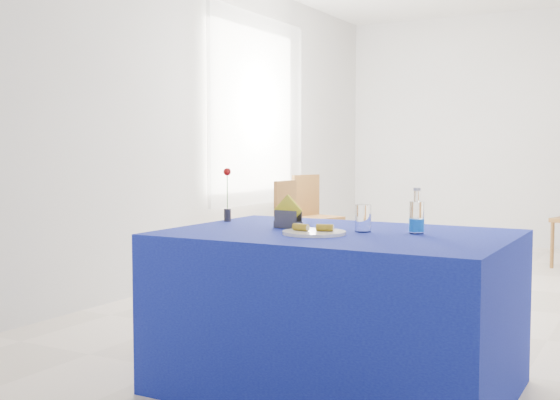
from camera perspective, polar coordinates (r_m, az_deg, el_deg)
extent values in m
plane|color=beige|center=(5.46, 16.21, -8.26)|extent=(7.00, 7.00, 0.00)
plane|color=silver|center=(8.79, 21.42, 5.39)|extent=(5.00, 0.00, 5.00)
plane|color=silver|center=(2.08, -5.05, 11.03)|extent=(5.00, 0.00, 5.00)
plane|color=silver|center=(6.37, -6.17, 6.27)|extent=(0.00, 7.00, 7.00)
cube|color=white|center=(7.03, -2.21, 7.30)|extent=(0.04, 1.50, 1.60)
cube|color=white|center=(6.99, -1.71, 7.32)|extent=(0.04, 1.75, 1.85)
cylinder|color=white|center=(3.25, 2.78, -2.67)|extent=(0.30, 0.30, 0.01)
cylinder|color=white|center=(3.36, 6.77, -1.49)|extent=(0.08, 0.08, 0.13)
cylinder|color=slate|center=(3.52, 0.27, -1.59)|extent=(0.03, 0.03, 0.08)
cylinder|color=slate|center=(3.51, 0.90, -1.60)|extent=(0.03, 0.03, 0.08)
cube|color=navy|center=(3.42, 4.71, -8.93)|extent=(1.60, 1.10, 0.76)
cylinder|color=white|center=(3.33, 11.05, -1.41)|extent=(0.07, 0.07, 0.15)
cylinder|color=blue|center=(3.34, 11.04, -2.01)|extent=(0.07, 0.07, 0.06)
cylinder|color=silver|center=(3.32, 11.07, 0.30)|extent=(0.03, 0.03, 0.05)
cylinder|color=white|center=(3.32, 11.08, 0.86)|extent=(0.03, 0.03, 0.01)
cube|color=#36363B|center=(3.50, 0.66, -2.02)|extent=(0.15, 0.07, 0.03)
cube|color=#39383D|center=(3.48, 0.43, -1.60)|extent=(0.13, 0.02, 0.09)
cube|color=#37373C|center=(3.52, 0.89, -1.54)|extent=(0.13, 0.02, 0.09)
cube|color=yellow|center=(3.50, 0.67, -0.84)|extent=(0.16, 0.02, 0.16)
cylinder|color=#27272C|center=(3.85, -4.30, -1.23)|extent=(0.04, 0.04, 0.07)
cylinder|color=#1B6118|center=(3.84, -4.31, 0.48)|extent=(0.01, 0.01, 0.22)
sphere|color=#AC0B0B|center=(3.84, -4.31, 2.30)|extent=(0.04, 0.04, 0.04)
cylinder|color=brown|center=(7.36, 21.24, -3.43)|extent=(0.04, 0.04, 0.46)
cylinder|color=brown|center=(6.25, 2.54, -4.61)|extent=(0.03, 0.03, 0.42)
cylinder|color=brown|center=(6.55, 3.79, -4.22)|extent=(0.03, 0.03, 0.42)
cylinder|color=brown|center=(6.40, -0.17, -4.41)|extent=(0.03, 0.03, 0.42)
cylinder|color=brown|center=(6.69, 1.17, -4.04)|extent=(0.03, 0.03, 0.42)
cube|color=brown|center=(6.44, 1.83, -2.36)|extent=(0.40, 0.40, 0.04)
cube|color=brown|center=(6.50, 0.44, -0.29)|extent=(0.05, 0.39, 0.43)
cylinder|color=brown|center=(7.13, 3.30, -3.51)|extent=(0.03, 0.03, 0.43)
cylinder|color=brown|center=(7.39, 5.03, -3.25)|extent=(0.03, 0.03, 0.43)
cylinder|color=brown|center=(7.36, 1.27, -3.27)|extent=(0.03, 0.03, 0.43)
cylinder|color=brown|center=(7.61, 3.02, -3.03)|extent=(0.03, 0.03, 0.43)
cube|color=brown|center=(7.35, 3.16, -1.50)|extent=(0.49, 0.49, 0.04)
cube|color=brown|center=(7.45, 2.11, 0.38)|extent=(0.14, 0.40, 0.44)
cylinder|color=yellow|center=(3.26, 1.71, -2.22)|extent=(0.08, 0.05, 0.03)
cylinder|color=beige|center=(3.24, 2.27, -2.27)|extent=(0.01, 0.03, 0.03)
cylinder|color=yellow|center=(3.25, 3.66, -2.25)|extent=(0.08, 0.05, 0.03)
cylinder|color=beige|center=(3.24, 4.34, -2.26)|extent=(0.01, 0.03, 0.03)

